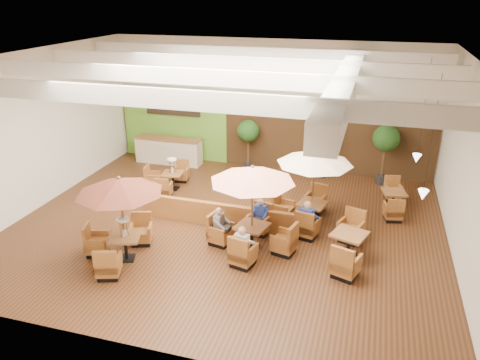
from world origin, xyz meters
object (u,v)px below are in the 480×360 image
at_px(diner_2, 220,222).
at_px(table_1, 252,193).
at_px(booth_divider, 223,215).
at_px(topiary_1, 323,137).
at_px(table_4, 348,246).
at_px(diner_4, 308,216).
at_px(service_counter, 169,151).
at_px(diner_0, 243,242).
at_px(table_0, 119,201).
at_px(table_3, 168,178).
at_px(diner_1, 260,213).
at_px(table_5, 393,201).
at_px(topiary_2, 386,141).
at_px(table_2, 312,170).
at_px(topiary_0, 248,133).
at_px(diner_3, 308,216).

bearing_deg(diner_2, table_1, 96.57).
height_order(booth_divider, topiary_1, topiary_1).
distance_m(table_4, diner_4, 1.65).
xyz_separation_m(table_1, topiary_1, (1.28, 6.48, -0.08)).
bearing_deg(topiary_1, service_counter, -178.32).
bearing_deg(topiary_1, diner_0, -99.68).
bearing_deg(table_0, service_counter, 86.51).
height_order(table_3, diner_1, table_3).
bearing_deg(table_5, diner_2, -155.35).
bearing_deg(diner_4, topiary_2, 85.61).
height_order(diner_1, diner_2, diner_2).
height_order(table_2, table_5, table_2).
xyz_separation_m(service_counter, table_2, (7.00, -4.15, 1.34)).
height_order(table_3, topiary_0, topiary_0).
bearing_deg(booth_divider, diner_0, -56.94).
bearing_deg(table_5, service_counter, 153.55).
relative_size(service_counter, table_3, 1.27).
bearing_deg(table_1, diner_3, 50.75).
bearing_deg(topiary_2, service_counter, -178.77).
height_order(table_5, diner_2, diner_2).
bearing_deg(diner_3, table_0, -128.41).
xyz_separation_m(booth_divider, topiary_2, (5.04, 5.36, 1.41)).
distance_m(service_counter, topiary_1, 6.94).
xyz_separation_m(table_2, diner_1, (-1.44, -1.13, -1.19)).
height_order(diner_1, diner_3, diner_3).
bearing_deg(booth_divider, table_3, 143.08).
bearing_deg(service_counter, table_2, -30.62).
bearing_deg(table_0, diner_4, 10.69).
height_order(table_2, diner_2, table_2).
distance_m(table_4, diner_1, 2.96).
xyz_separation_m(table_4, table_5, (1.30, 3.78, -0.05)).
distance_m(table_1, diner_2, 1.48).
height_order(table_5, topiary_0, topiary_0).
bearing_deg(table_5, topiary_2, 86.13).
height_order(table_4, topiary_1, topiary_1).
relative_size(table_4, topiary_0, 1.31).
height_order(topiary_0, diner_3, topiary_0).
xyz_separation_m(booth_divider, diner_3, (2.81, 0.04, 0.36)).
bearing_deg(table_4, topiary_1, 123.36).
distance_m(table_3, diner_2, 4.92).
height_order(table_1, table_3, table_1).
bearing_deg(table_5, diner_3, -145.92).
relative_size(booth_divider, diner_2, 7.64).
relative_size(table_5, topiary_1, 1.04).
bearing_deg(diner_3, table_1, -120.29).
xyz_separation_m(table_2, table_3, (-5.83, 1.42, -1.48)).
relative_size(table_3, topiary_1, 1.00).
bearing_deg(topiary_1, diner_1, -103.10).
bearing_deg(service_counter, diner_4, -35.94).
distance_m(table_0, topiary_0, 8.24).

